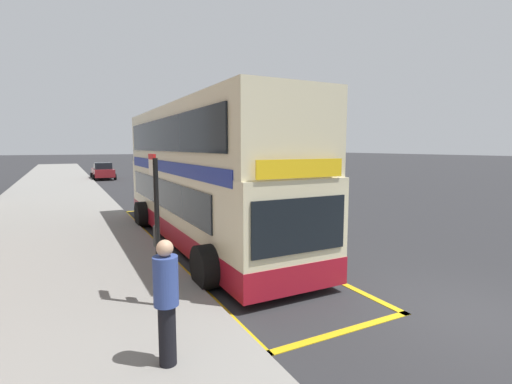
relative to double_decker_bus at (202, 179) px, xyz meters
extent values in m
plane|color=#28282B|center=(2.46, 24.35, -2.07)|extent=(260.00, 260.00, 0.00)
cube|color=gray|center=(-4.54, 24.35, -2.00)|extent=(6.00, 76.00, 0.14)
cube|color=beige|center=(0.01, 0.01, -0.72)|extent=(2.45, 11.43, 2.30)
cube|color=beige|center=(0.01, 0.01, 1.38)|extent=(2.43, 11.20, 1.90)
cube|color=maroon|center=(0.01, 0.01, -1.57)|extent=(2.47, 11.45, 0.60)
cube|color=navy|center=(0.01, 0.01, 0.45)|extent=(2.48, 10.51, 0.36)
cube|color=black|center=(-1.24, 0.41, -0.42)|extent=(0.04, 9.14, 0.90)
cube|color=black|center=(-1.24, 0.01, 1.43)|extent=(0.04, 10.06, 1.00)
cube|color=black|center=(0.01, -5.72, -0.47)|extent=(2.16, 0.04, 1.10)
cube|color=yellow|center=(0.01, -5.72, 0.65)|extent=(1.96, 0.04, 0.36)
cylinder|color=black|center=(-1.31, -4.10, -1.57)|extent=(0.56, 1.00, 1.00)
cylinder|color=black|center=(1.32, -4.10, -1.57)|extent=(0.56, 1.00, 1.00)
cylinder|color=black|center=(-1.31, 3.15, -1.57)|extent=(0.56, 1.00, 1.00)
cylinder|color=black|center=(1.32, 3.15, -1.57)|extent=(0.56, 1.00, 1.00)
cube|color=gold|center=(-1.46, -0.01, -2.06)|extent=(0.16, 14.18, 0.01)
cube|color=gold|center=(1.52, -0.01, -2.06)|extent=(0.16, 14.18, 0.01)
cube|color=gold|center=(0.03, -7.02, -2.06)|extent=(3.15, 0.16, 0.01)
cube|color=gold|center=(0.03, 7.00, -2.06)|extent=(3.15, 0.16, 0.01)
cylinder|color=black|center=(-2.56, -4.80, -0.53)|extent=(0.09, 0.09, 2.79)
cube|color=silver|center=(-2.56, -4.55, 0.68)|extent=(0.05, 0.42, 0.30)
cube|color=red|center=(-2.56, -4.55, 0.88)|extent=(0.05, 0.42, 0.10)
cube|color=black|center=(-2.56, -4.70, -0.63)|extent=(0.06, 0.28, 0.40)
cube|color=silver|center=(5.16, 11.64, -1.41)|extent=(1.76, 4.20, 0.72)
cube|color=black|center=(5.16, 11.54, -0.75)|extent=(1.52, 1.90, 0.60)
cylinder|color=black|center=(4.22, 12.94, -1.77)|extent=(0.22, 0.60, 0.60)
cylinder|color=black|center=(6.09, 12.94, -1.77)|extent=(0.22, 0.60, 0.60)
cylinder|color=black|center=(4.22, 10.34, -1.77)|extent=(0.22, 0.60, 0.60)
cylinder|color=black|center=(6.09, 10.34, -1.77)|extent=(0.22, 0.60, 0.60)
cube|color=maroon|center=(-0.54, 27.05, -1.41)|extent=(1.76, 4.20, 0.72)
cube|color=black|center=(-0.54, 26.95, -0.75)|extent=(1.52, 1.90, 0.60)
cylinder|color=black|center=(-1.47, 28.35, -1.77)|extent=(0.22, 0.60, 0.60)
cylinder|color=black|center=(0.40, 28.35, -1.77)|extent=(0.22, 0.60, 0.60)
cylinder|color=black|center=(-1.47, 25.75, -1.77)|extent=(0.22, 0.60, 0.60)
cylinder|color=black|center=(0.40, 25.75, -1.77)|extent=(0.22, 0.60, 0.60)
cylinder|color=black|center=(-2.91, -6.80, -1.50)|extent=(0.24, 0.24, 0.86)
cylinder|color=#33478C|center=(-2.91, -6.80, -0.73)|extent=(0.34, 0.34, 0.68)
sphere|color=tan|center=(-2.91, -6.80, -0.28)|extent=(0.23, 0.23, 0.23)
camera|label=1|loc=(-4.08, -11.66, 1.07)|focal=26.15mm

